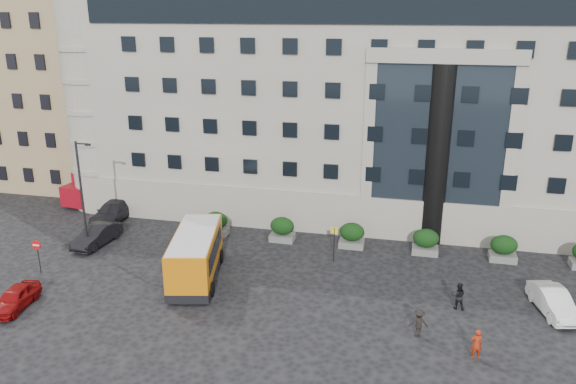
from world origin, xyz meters
name	(u,v)px	position (x,y,z in m)	size (l,w,h in m)	color
ground	(234,287)	(0.00, 0.00, 0.00)	(120.00, 120.00, 0.00)	black
civic_building	(369,95)	(6.00, 22.00, 9.00)	(44.00, 24.00, 18.00)	gray
entrance_column	(437,156)	(12.00, 10.30, 6.50)	(1.80, 1.80, 13.00)	black
apartment_near	(64,78)	(-24.00, 20.00, 10.00)	(14.00, 14.00, 20.00)	#987E58
apartment_far	(125,54)	(-27.00, 38.00, 11.00)	(13.00, 13.00, 22.00)	#7F5F4A
hedge_a	(216,223)	(-4.00, 7.80, 0.93)	(1.80, 1.26, 1.84)	#5D5D5B
hedge_b	(282,229)	(1.20, 7.80, 0.93)	(1.80, 1.26, 1.84)	#5D5D5B
hedge_c	(352,235)	(6.40, 7.80, 0.93)	(1.80, 1.26, 1.84)	#5D5D5B
hedge_d	(426,241)	(11.60, 7.80, 0.93)	(1.80, 1.26, 1.84)	#5D5D5B
hedge_e	(504,248)	(16.80, 7.80, 0.93)	(1.80, 1.26, 1.84)	#5D5D5B
street_lamp	(82,192)	(-11.94, 3.00, 4.37)	(1.16, 0.18, 8.00)	#262628
bus_stop_sign	(334,238)	(5.50, 5.00, 1.73)	(0.50, 0.08, 2.52)	#262628
no_entry_sign	(37,250)	(-13.00, -1.04, 1.65)	(0.64, 0.16, 2.32)	#262628
minibus	(196,254)	(-2.72, 0.58, 1.70)	(4.13, 7.78, 3.09)	#CE7009
red_truck	(92,186)	(-17.44, 12.74, 1.46)	(3.16, 5.59, 2.85)	maroon
parked_car_a	(15,298)	(-11.50, -5.33, 0.63)	(1.49, 3.71, 1.26)	maroon
parked_car_b	(97,235)	(-11.85, 4.02, 0.73)	(1.54, 4.42, 1.46)	black
parked_car_c	(113,212)	(-13.25, 8.73, 0.77)	(2.15, 5.29, 1.54)	black
parked_car_d	(140,189)	(-13.96, 14.85, 0.77)	(2.56, 5.56, 1.54)	black
white_taxi	(553,302)	(18.66, 1.07, 0.70)	(1.48, 4.24, 1.40)	white
pedestrian_a	(476,344)	(14.00, -4.54, 0.81)	(0.59, 0.39, 1.62)	#98260F
pedestrian_b	(458,296)	(13.42, 0.32, 0.81)	(0.79, 0.62, 1.63)	black
pedestrian_c	(419,323)	(11.22, -3.11, 0.79)	(1.01, 0.58, 1.57)	black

